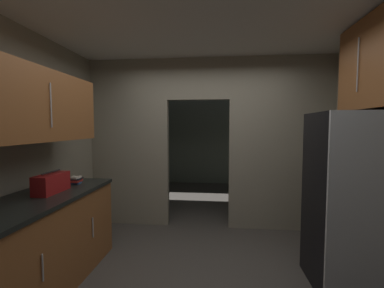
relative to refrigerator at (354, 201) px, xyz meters
The scene contains 10 objects.
ground 1.74m from the refrigerator, behind, with size 20.00×20.00×0.00m, color #47423D.
kitchen_overhead_slab 2.37m from the refrigerator, 168.20° to the left, with size 4.17×7.18×0.06m, color silver.
kitchen_partition 2.11m from the refrigerator, 135.70° to the left, with size 3.77×0.12×2.65m.
adjoining_room_shell 3.93m from the refrigerator, 112.56° to the left, with size 3.77×3.22×2.65m.
refrigerator is the anchor object (origin of this frame).
lower_cabinet_run 3.08m from the refrigerator, behind, with size 0.70×1.83×0.92m.
upper_cabinet_counterside 3.19m from the refrigerator, behind, with size 0.36×1.65×0.68m.
upper_cabinet_fridgeside 1.35m from the refrigerator, 25.36° to the left, with size 0.36×0.86×0.87m.
boombox 3.02m from the refrigerator, behind, with size 0.17×0.40×0.22m.
book_stack 3.00m from the refrigerator, behind, with size 0.13×0.16×0.08m.
Camera 1 is at (0.17, -2.44, 1.59)m, focal length 23.91 mm.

